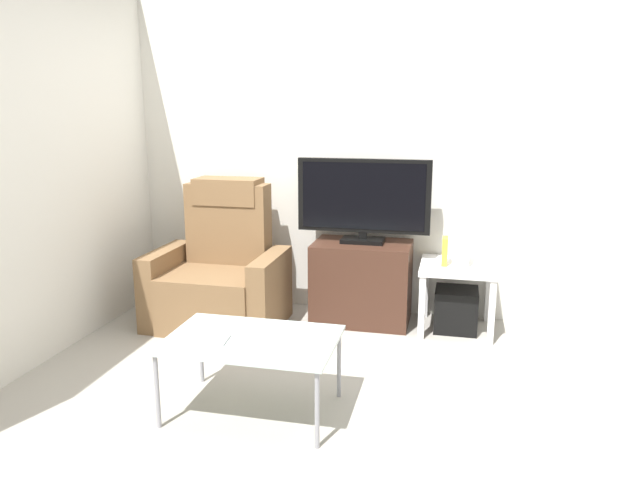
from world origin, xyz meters
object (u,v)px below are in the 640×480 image
object	(u,v)px
cell_phone	(221,340)
coffee_table	(252,343)
recliner_armchair	(220,274)
television	(363,199)
side_table	(458,275)
book_upright	(445,251)
subwoofer_box	(456,309)
game_console	(464,248)
tv_stand	(362,282)

from	to	relation	value
cell_phone	coffee_table	bearing A→B (deg)	21.20
recliner_armchair	cell_phone	distance (m)	1.46
cell_phone	television	bearing A→B (deg)	66.88
recliner_armchair	cell_phone	world-z (taller)	recliner_armchair
recliner_armchair	coffee_table	xyz separation A→B (m)	(0.70, -1.27, 0.02)
side_table	book_upright	xyz separation A→B (m)	(-0.10, -0.02, 0.18)
television	book_upright	distance (m)	0.71
television	cell_phone	world-z (taller)	television
subwoofer_box	coffee_table	xyz separation A→B (m)	(-1.06, -1.49, 0.24)
game_console	coffee_table	xyz separation A→B (m)	(-1.09, -1.50, -0.22)
subwoofer_box	coffee_table	world-z (taller)	coffee_table
television	recliner_armchair	world-z (taller)	television
cell_phone	recliner_armchair	bearing A→B (deg)	106.32
television	book_upright	world-z (taller)	television
tv_stand	book_upright	size ratio (longest dim) A/B	3.65
television	cell_phone	xyz separation A→B (m)	(-0.49, -1.61, -0.52)
tv_stand	side_table	size ratio (longest dim) A/B	1.35
television	cell_phone	bearing A→B (deg)	-107.01
coffee_table	cell_phone	distance (m)	0.17
coffee_table	book_upright	bearing A→B (deg)	56.96
book_upright	cell_phone	size ratio (longest dim) A/B	1.34
side_table	coffee_table	distance (m)	1.83
tv_stand	game_console	xyz separation A→B (m)	(0.75, -0.01, 0.31)
television	subwoofer_box	xyz separation A→B (m)	(0.71, -0.04, -0.80)
television	side_table	distance (m)	0.89
recliner_armchair	coffee_table	world-z (taller)	recliner_armchair
tv_stand	subwoofer_box	size ratio (longest dim) A/B	2.36
recliner_armchair	book_upright	size ratio (longest dim) A/B	5.39
game_console	cell_phone	bearing A→B (deg)	-128.12
side_table	game_console	distance (m)	0.21
subwoofer_box	game_console	world-z (taller)	game_console
tv_stand	coffee_table	world-z (taller)	tv_stand
side_table	subwoofer_box	world-z (taller)	side_table
game_console	coffee_table	distance (m)	1.87
television	book_upright	size ratio (longest dim) A/B	4.95
game_console	subwoofer_box	bearing A→B (deg)	-164.05
side_table	coffee_table	size ratio (longest dim) A/B	0.60
game_console	cell_phone	distance (m)	2.01
book_upright	tv_stand	bearing A→B (deg)	175.92
tv_stand	recliner_armchair	distance (m)	1.08
book_upright	television	bearing A→B (deg)	174.17
recliner_armchair	book_upright	bearing A→B (deg)	-0.23
tv_stand	television	bearing A→B (deg)	90.00
cell_phone	tv_stand	bearing A→B (deg)	66.69
tv_stand	book_upright	xyz separation A→B (m)	(0.61, -0.04, 0.29)
coffee_table	cell_phone	size ratio (longest dim) A/B	6.00
tv_stand	coffee_table	size ratio (longest dim) A/B	0.81
recliner_armchair	book_upright	world-z (taller)	recliner_armchair
television	game_console	distance (m)	0.82
side_table	coffee_table	xyz separation A→B (m)	(-1.06, -1.49, -0.02)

